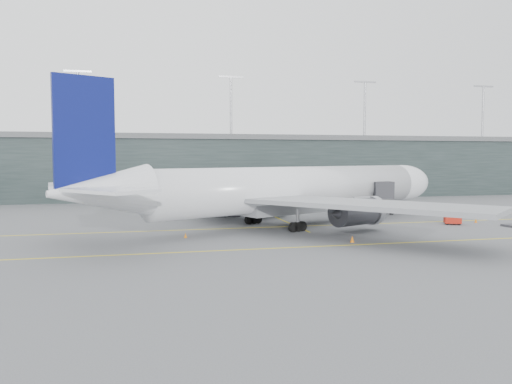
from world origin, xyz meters
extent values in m
plane|color=#555559|center=(0.00, 0.00, 0.00)|extent=(320.00, 320.00, 0.00)
cube|color=yellow|center=(0.00, -4.00, 0.01)|extent=(160.00, 0.25, 0.02)
cube|color=yellow|center=(0.00, -20.00, 0.01)|extent=(160.00, 0.25, 0.02)
cube|color=yellow|center=(5.00, 20.00, 0.01)|extent=(0.25, 60.00, 0.02)
cube|color=#1D2827|center=(0.00, 58.00, 7.00)|extent=(240.00, 35.00, 14.00)
cube|color=#515456|center=(0.00, 58.00, 14.60)|extent=(240.00, 36.00, 1.20)
cylinder|color=#9E9EA3|center=(-30.00, 48.00, 22.00)|extent=(0.60, 0.60, 14.00)
cylinder|color=#9E9EA3|center=(5.00, 48.00, 22.00)|extent=(0.60, 0.60, 14.00)
cylinder|color=#9E9EA3|center=(40.00, 48.00, 22.00)|extent=(0.60, 0.60, 14.00)
cylinder|color=#9E9EA3|center=(75.00, 48.00, 22.00)|extent=(0.60, 0.60, 14.00)
cylinder|color=silver|center=(5.31, -2.82, 5.38)|extent=(45.15, 25.02, 6.30)
ellipsoid|color=silver|center=(27.97, 7.45, 5.38)|extent=(14.64, 11.19, 6.30)
cone|color=silver|center=(-21.06, -14.77, 6.09)|extent=(12.67, 10.12, 6.04)
cube|color=gray|center=(4.38, -3.24, 2.95)|extent=(16.90, 11.33, 2.03)
cube|color=black|center=(31.48, 9.04, 6.40)|extent=(3.29, 3.70, 0.81)
cube|color=gray|center=(9.03, -18.42, 4.37)|extent=(26.04, 28.36, 0.56)
cylinder|color=#3C3C42|center=(11.14, -10.77, 2.64)|extent=(7.94, 6.17, 3.55)
cube|color=gray|center=(-3.97, 10.26, 4.37)|extent=(13.34, 30.47, 0.56)
cylinder|color=#3C3C42|center=(3.17, 6.80, 2.64)|extent=(7.94, 6.17, 3.55)
cube|color=#0A1258|center=(-22.45, -15.40, 12.49)|extent=(6.22, 3.19, 12.19)
cube|color=silver|center=(-19.68, -20.28, 6.60)|extent=(10.12, 10.61, 0.36)
cube|color=silver|center=(-24.29, -10.10, 6.60)|extent=(7.00, 9.93, 0.36)
cylinder|color=black|center=(25.66, 6.40, 0.56)|extent=(1.19, 0.83, 1.12)
cylinder|color=#9E9EA3|center=(25.66, 6.40, 1.32)|extent=(0.30, 0.30, 2.64)
cylinder|color=black|center=(3.62, -8.94, 0.66)|extent=(1.41, 1.01, 1.32)
cylinder|color=black|center=(-0.41, -0.06, 0.66)|extent=(1.41, 1.01, 1.32)
cube|color=#2C2C31|center=(20.66, 0.73, 4.73)|extent=(3.37, 3.70, 2.65)
cube|color=#2C2C31|center=(21.47, 8.54, 4.73)|extent=(3.63, 12.49, 2.37)
cube|color=#2C2C31|center=(22.74, 20.78, 4.73)|extent=(3.86, 12.51, 2.46)
cube|color=#2C2C31|center=(24.02, 33.03, 4.73)|extent=(4.10, 12.53, 2.56)
cylinder|color=#9E9EA3|center=(21.54, 9.20, 1.80)|extent=(0.47, 0.47, 3.60)
cube|color=#3C3C42|center=(21.54, 9.20, 0.33)|extent=(2.03, 1.61, 0.66)
cylinder|color=#2C2C31|center=(20.66, 40.50, 4.73)|extent=(3.79, 3.79, 2.84)
cylinder|color=#2C2C31|center=(20.66, 40.50, 1.70)|extent=(1.70, 1.70, 3.41)
cube|color=#A6180B|center=(27.97, -7.48, 0.89)|extent=(2.68, 2.23, 1.36)
cylinder|color=black|center=(27.00, -7.64, 0.21)|extent=(0.45, 0.30, 0.42)
cylinder|color=black|center=(28.54, -8.28, 0.21)|extent=(0.45, 0.30, 0.42)
cylinder|color=black|center=(27.40, -6.67, 0.21)|extent=(0.45, 0.30, 0.42)
cylinder|color=black|center=(28.94, -7.31, 0.21)|extent=(0.45, 0.30, 0.42)
cube|color=#3C3C42|center=(-3.77, 9.39, 0.14)|extent=(2.24, 2.02, 0.18)
cube|color=silver|center=(-3.77, 9.39, 0.97)|extent=(1.86, 1.81, 1.39)
cube|color=#23468B|center=(-3.77, 9.39, 1.69)|extent=(1.92, 1.87, 0.07)
cube|color=#3C3C42|center=(-3.68, 12.04, 0.17)|extent=(2.63, 2.27, 0.23)
cube|color=#9DA3A8|center=(-3.68, 12.04, 1.20)|extent=(2.15, 2.07, 1.72)
cube|color=#23468B|center=(-3.68, 12.04, 2.10)|extent=(2.22, 2.13, 0.09)
cube|color=#3C3C42|center=(-1.33, 9.55, 0.15)|extent=(2.51, 2.29, 0.20)
cube|color=silver|center=(-1.33, 9.55, 1.07)|extent=(2.09, 2.04, 1.53)
cube|color=#23468B|center=(-1.33, 9.55, 1.87)|extent=(2.16, 2.11, 0.08)
cone|color=#D7660B|center=(32.67, -6.45, 0.33)|extent=(0.41, 0.41, 0.66)
cone|color=orange|center=(7.22, -18.41, 0.39)|extent=(0.49, 0.49, 0.78)
cone|color=orange|center=(9.53, 9.47, 0.31)|extent=(0.39, 0.39, 0.63)
cone|color=#D1690B|center=(-11.39, -10.64, 0.31)|extent=(0.39, 0.39, 0.62)
camera|label=1|loc=(-16.76, -71.79, 9.90)|focal=35.00mm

